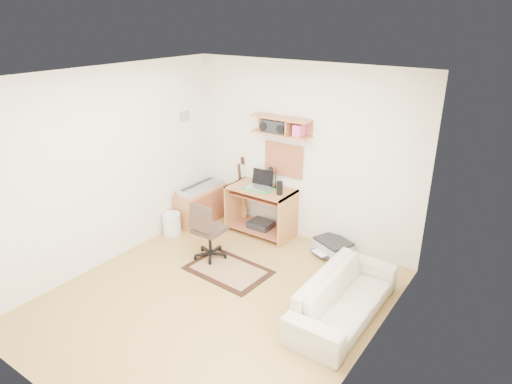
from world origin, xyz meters
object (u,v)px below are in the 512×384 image
Objects in this scene: desk at (261,211)px; task_chair at (210,230)px; printer at (333,247)px; sofa at (345,290)px; cabinet at (202,205)px.

desk is 1.17× the size of task_chair.
sofa is (0.72, -1.23, 0.25)m from printer.
task_chair is 1.23m from cabinet.
printer is (1.36, 1.09, -0.34)m from task_chair.
desk is 1.11× the size of cabinet.
desk is at bearing 79.00° from task_chair.
sofa reaches higher than cabinet.
sofa is at bearing -5.40° from task_chair.
desk is at bearing 9.44° from cabinet.
desk reaches higher than sofa.
sofa is (1.91, -1.15, -0.04)m from desk.
cabinet is at bearing 135.15° from task_chair.
task_chair is 0.51× the size of sofa.
cabinet is (-0.89, 0.83, -0.15)m from task_chair.
desk is 2.23m from sofa.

